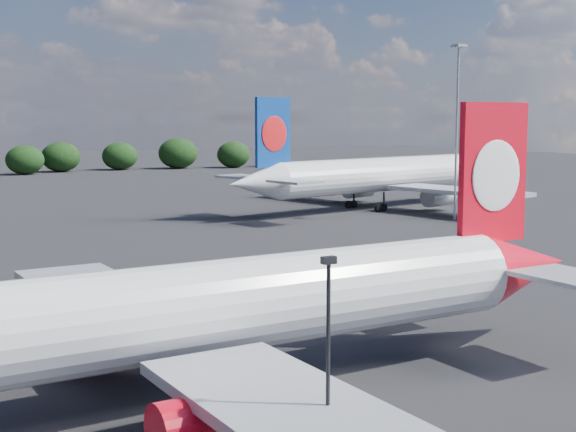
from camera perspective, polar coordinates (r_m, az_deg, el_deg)
qantas_airliner at (r=41.51m, az=-3.26°, el=-6.43°), size 46.52×44.17×15.21m
china_southern_airliner at (r=125.85m, az=5.86°, el=2.83°), size 52.23×49.91×17.11m
apron_lamp_post at (r=30.50m, az=2.87°, el=-10.25°), size 0.55×0.30×9.19m
floodlight_mast_near at (r=114.15m, az=11.94°, el=7.46°), size 1.60×1.60×24.26m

